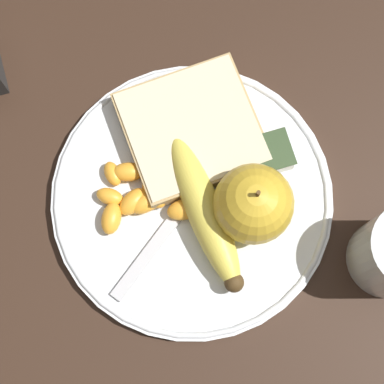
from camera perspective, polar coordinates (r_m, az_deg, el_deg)
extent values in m
plane|color=#332116|center=(0.62, 0.00, -0.68)|extent=(3.00, 3.00, 0.00)
cylinder|color=silver|center=(0.62, 0.00, -0.56)|extent=(0.27, 0.27, 0.01)
torus|color=silver|center=(0.61, 0.00, -0.43)|extent=(0.27, 0.27, 0.01)
sphere|color=gold|center=(0.58, 5.48, -1.08)|extent=(0.07, 0.07, 0.07)
cylinder|color=brown|center=(0.54, 5.88, -0.15)|extent=(0.00, 0.00, 0.01)
ellipsoid|color=#E0CC4C|center=(0.59, 1.12, -1.66)|extent=(0.05, 0.16, 0.03)
sphere|color=#473319|center=(0.58, 3.76, -8.03)|extent=(0.02, 0.02, 0.02)
cube|color=tan|center=(0.62, -0.03, 5.52)|extent=(0.13, 0.13, 0.02)
cube|color=beige|center=(0.62, -0.03, 5.52)|extent=(0.13, 0.12, 0.02)
cube|color=silver|center=(0.60, -3.24, -4.66)|extent=(0.11, 0.08, 0.00)
cube|color=silver|center=(0.62, 1.69, 1.90)|extent=(0.06, 0.05, 0.00)
cube|color=white|center=(0.62, 6.64, 3.26)|extent=(0.04, 0.04, 0.02)
cube|color=#334728|center=(0.61, 6.76, 3.55)|extent=(0.05, 0.04, 0.00)
ellipsoid|color=#F9A32D|center=(0.60, -7.19, -2.31)|extent=(0.03, 0.04, 0.02)
ellipsoid|color=#F9A32D|center=(0.61, -2.59, 2.25)|extent=(0.02, 0.03, 0.02)
ellipsoid|color=#F9A32D|center=(0.60, -0.69, -1.55)|extent=(0.03, 0.02, 0.02)
ellipsoid|color=#F9A32D|center=(0.61, -7.33, -0.41)|extent=(0.03, 0.03, 0.01)
ellipsoid|color=#F9A32D|center=(0.62, -7.06, 1.63)|extent=(0.02, 0.03, 0.01)
ellipsoid|color=#F9A32D|center=(0.61, -5.26, -0.86)|extent=(0.04, 0.03, 0.02)
ellipsoid|color=#F9A32D|center=(0.61, -3.39, -0.13)|extent=(0.03, 0.04, 0.02)
ellipsoid|color=#F9A32D|center=(0.60, -4.15, -0.95)|extent=(0.03, 0.02, 0.02)
ellipsoid|color=#F9A32D|center=(0.61, -5.71, 1.78)|extent=(0.03, 0.03, 0.02)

